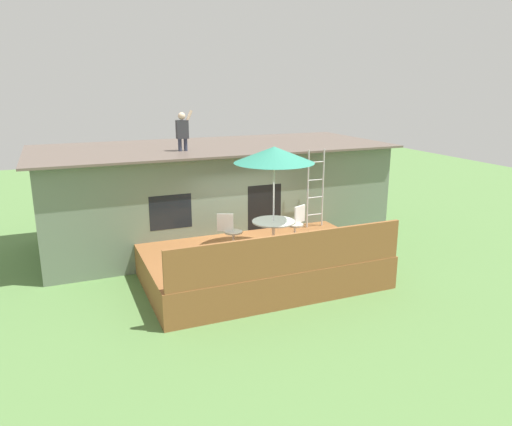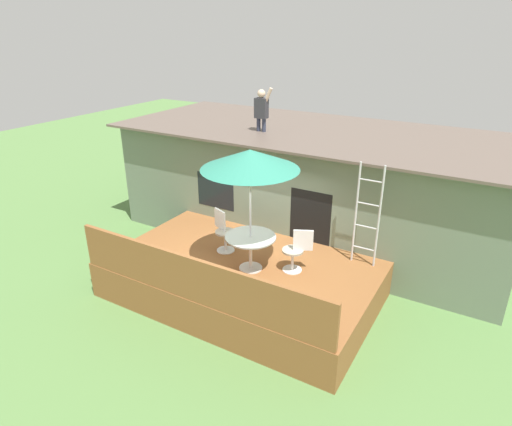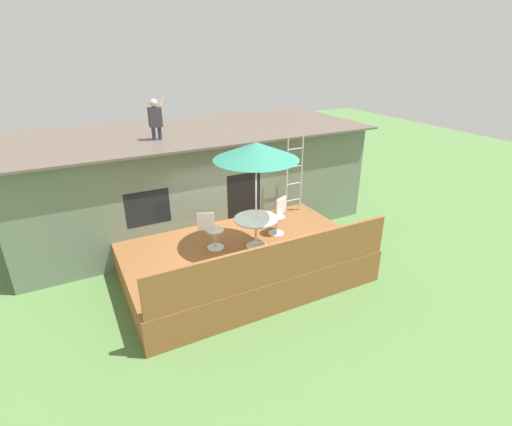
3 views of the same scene
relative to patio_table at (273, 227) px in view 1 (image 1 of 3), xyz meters
name	(u,v)px [view 1 (image 1 of 3)]	position (x,y,z in m)	size (l,w,h in m)	color
ground_plane	(260,280)	(-0.28, 0.16, -1.39)	(40.00, 40.00, 0.00)	#567F42
house	(214,193)	(-0.28, 3.76, 0.09)	(10.50, 4.50, 2.94)	slate
deck	(260,265)	(-0.28, 0.16, -0.99)	(5.59, 3.46, 0.80)	brown
deck_railing	(291,254)	(-0.28, -1.52, -0.14)	(5.49, 0.08, 0.90)	brown
patio_table	(273,227)	(0.00, 0.00, 0.00)	(1.04, 1.04, 0.74)	silver
patio_umbrella	(274,155)	(0.00, 0.00, 1.76)	(1.90, 1.90, 2.54)	silver
step_ladder	(315,189)	(1.93, 1.40, 0.51)	(0.52, 0.04, 2.20)	silver
person_figure	(183,129)	(-1.42, 2.91, 2.17)	(0.47, 0.20, 1.11)	#33384C
patio_chair_left	(231,232)	(-0.96, 0.42, -0.13)	(0.59, 0.44, 0.92)	silver
patio_chair_right	(297,224)	(0.84, 0.40, -0.13)	(0.59, 0.44, 0.92)	silver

